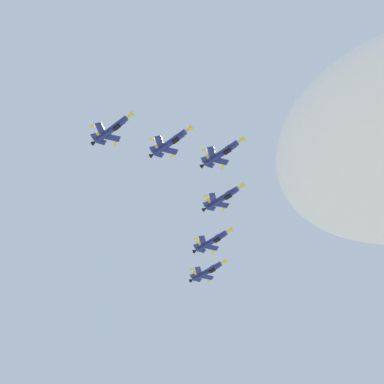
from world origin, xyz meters
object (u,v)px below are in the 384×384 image
object	(u,v)px
fighter_jet_left_outer	(212,241)
fighter_jet_right_outer	(112,129)
fighter_jet_trail_slot	(208,271)
fighter_jet_lead	(222,153)
fighter_jet_left_wing	(223,198)
fighter_jet_right_wing	(170,142)

from	to	relation	value
fighter_jet_left_outer	fighter_jet_right_outer	world-z (taller)	fighter_jet_right_outer
fighter_jet_right_outer	fighter_jet_trail_slot	world-z (taller)	fighter_jet_right_outer
fighter_jet_lead	fighter_jet_left_wing	distance (m)	15.68
fighter_jet_left_wing	fighter_jet_right_outer	size ratio (longest dim) A/B	1.00
fighter_jet_lead	fighter_jet_left_outer	bearing A→B (deg)	-137.52
fighter_jet_right_wing	fighter_jet_left_outer	bearing A→B (deg)	-161.28
fighter_jet_left_wing	fighter_jet_left_outer	size ratio (longest dim) A/B	1.00
fighter_jet_left_wing	fighter_jet_left_outer	distance (m)	17.38
fighter_jet_lead	fighter_jet_left_outer	distance (m)	32.86
fighter_jet_right_wing	fighter_jet_right_outer	world-z (taller)	fighter_jet_right_wing
fighter_jet_right_wing	fighter_jet_right_outer	size ratio (longest dim) A/B	1.00
fighter_jet_trail_slot	fighter_jet_right_wing	bearing A→B (deg)	25.79
fighter_jet_right_outer	fighter_jet_trail_slot	size ratio (longest dim) A/B	1.00
fighter_jet_left_wing	fighter_jet_trail_slot	distance (m)	33.19
fighter_jet_right_wing	fighter_jet_right_outer	xyz separation A→B (m)	(-14.58, -9.45, -0.74)
fighter_jet_lead	fighter_jet_trail_slot	distance (m)	48.64
fighter_jet_right_wing	fighter_jet_left_outer	world-z (taller)	fighter_jet_right_wing
fighter_jet_lead	fighter_jet_left_outer	xyz separation A→B (m)	(-11.57, 30.68, -2.17)
fighter_jet_right_outer	fighter_jet_right_wing	bearing A→B (deg)	144.76
fighter_jet_left_wing	fighter_jet_trail_slot	xyz separation A→B (m)	(-13.51, 30.30, 1.10)
fighter_jet_lead	fighter_jet_right_outer	world-z (taller)	fighter_jet_lead
fighter_jet_right_wing	fighter_jet_left_wing	bearing A→B (deg)	178.36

